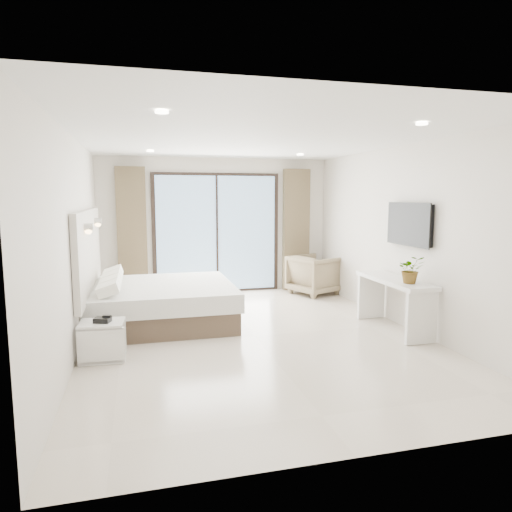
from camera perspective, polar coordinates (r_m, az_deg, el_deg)
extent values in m
plane|color=beige|center=(6.49, -0.18, -9.98)|extent=(6.20, 6.20, 0.00)
cube|color=silver|center=(9.25, -4.96, 3.75)|extent=(4.60, 0.02, 2.70)
cube|color=silver|center=(3.33, 13.15, -3.05)|extent=(4.60, 0.02, 2.70)
cube|color=silver|center=(6.08, -21.70, 1.31)|extent=(0.02, 6.20, 2.70)
cube|color=silver|center=(7.14, 18.01, 2.32)|extent=(0.02, 6.20, 2.70)
cube|color=white|center=(6.24, -0.19, 14.41)|extent=(4.60, 6.20, 0.02)
cube|color=beige|center=(7.11, -20.21, 0.58)|extent=(0.08, 3.00, 1.20)
cube|color=black|center=(6.92, 18.72, 3.79)|extent=(0.06, 1.00, 0.58)
cube|color=black|center=(6.89, 18.44, 3.79)|extent=(0.02, 1.04, 0.62)
cube|color=black|center=(9.23, -4.92, 2.81)|extent=(2.56, 0.04, 2.42)
cube|color=#89B1DB|center=(9.20, -4.89, 2.80)|extent=(2.40, 0.01, 2.30)
cube|color=brown|center=(8.99, -15.24, 2.77)|extent=(0.55, 0.14, 2.50)
cube|color=brown|center=(9.53, 5.03, 3.26)|extent=(0.55, 0.14, 2.50)
cylinder|color=white|center=(4.27, -11.70, 17.21)|extent=(0.12, 0.12, 0.02)
cylinder|color=white|center=(5.12, 20.01, 15.27)|extent=(0.12, 0.12, 0.02)
cylinder|color=white|center=(7.84, -13.08, 12.66)|extent=(0.12, 0.12, 0.02)
cylinder|color=white|center=(8.33, 5.55, 12.49)|extent=(0.12, 0.12, 0.02)
cube|color=brown|center=(7.26, -11.63, -6.88)|extent=(2.07, 1.97, 0.33)
cube|color=white|center=(7.19, -11.70, -4.57)|extent=(2.15, 2.05, 0.27)
cube|color=white|center=(6.50, -17.96, -4.23)|extent=(0.28, 0.41, 0.14)
cube|color=white|center=(6.93, -17.74, -3.50)|extent=(0.28, 0.41, 0.14)
cube|color=white|center=(7.38, -17.55, -2.84)|extent=(0.28, 0.41, 0.14)
cube|color=white|center=(7.82, -17.39, -2.27)|extent=(0.28, 0.41, 0.14)
cube|color=white|center=(5.78, -18.73, -8.01)|extent=(0.54, 0.45, 0.05)
cube|color=white|center=(5.90, -18.56, -11.91)|extent=(0.54, 0.45, 0.05)
cube|color=white|center=(5.66, -18.77, -10.58)|extent=(0.51, 0.08, 0.42)
cube|color=white|center=(6.01, -18.52, -9.51)|extent=(0.51, 0.08, 0.42)
cube|color=black|center=(5.74, -18.64, -7.58)|extent=(0.21, 0.19, 0.06)
cube|color=white|center=(6.90, 16.97, -2.93)|extent=(0.47, 1.49, 0.06)
cube|color=white|center=(6.43, 19.98, -7.32)|extent=(0.45, 0.06, 0.71)
cube|color=white|center=(7.54, 14.20, -4.94)|extent=(0.45, 0.06, 0.71)
imported|color=#33662D|center=(6.55, 18.79, -1.97)|extent=(0.45, 0.47, 0.30)
imported|color=#7D7152|center=(9.18, 7.32, -2.09)|extent=(1.05, 1.08, 0.86)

